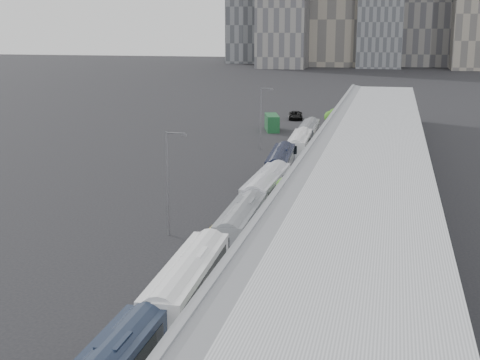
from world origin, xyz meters
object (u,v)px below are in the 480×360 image
(bus_7, at_px, (309,135))
(suv, at_px, (296,115))
(street_lamp_far, at_px, (262,115))
(bus_2, at_px, (188,291))
(bus_4, at_px, (267,194))
(street_lamp_near, at_px, (169,177))
(shipping_container, at_px, (272,123))
(bus_5, at_px, (281,167))
(bus_3, at_px, (242,227))
(bus_6, at_px, (300,148))

(bus_7, bearing_deg, suv, 100.61)
(street_lamp_far, bearing_deg, bus_2, -83.50)
(bus_4, relative_size, street_lamp_near, 1.40)
(bus_7, distance_m, shipping_container, 15.19)
(bus_7, height_order, street_lamp_far, street_lamp_far)
(bus_5, height_order, shipping_container, bus_5)
(bus_5, xyz_separation_m, street_lamp_near, (-6.24, -25.30, 4.00))
(bus_7, xyz_separation_m, street_lamp_near, (-6.44, -52.13, 4.07))
(bus_3, distance_m, bus_4, 12.23)
(bus_7, distance_m, street_lamp_far, 10.35)
(bus_6, height_order, street_lamp_far, street_lamp_far)
(bus_3, height_order, street_lamp_near, street_lamp_near)
(bus_6, xyz_separation_m, street_lamp_far, (-6.85, 5.85, 3.99))
(bus_4, relative_size, suv, 2.25)
(bus_4, distance_m, bus_5, 14.25)
(bus_6, relative_size, shipping_container, 1.91)
(suv, bearing_deg, street_lamp_near, -98.78)
(shipping_container, height_order, suv, shipping_container)
(bus_3, distance_m, suv, 82.37)
(bus_2, height_order, bus_4, bus_2)
(bus_2, distance_m, bus_5, 41.84)
(bus_3, relative_size, bus_4, 0.95)
(bus_5, relative_size, bus_6, 1.02)
(bus_3, bearing_deg, street_lamp_near, 169.75)
(bus_7, height_order, suv, bus_7)
(bus_2, height_order, shipping_container, bus_2)
(street_lamp_near, relative_size, shipping_container, 1.44)
(bus_6, distance_m, street_lamp_far, 9.85)
(bus_2, height_order, suv, bus_2)
(bus_6, distance_m, shipping_container, 26.82)
(bus_3, height_order, bus_7, bus_3)
(bus_4, bearing_deg, bus_6, 91.95)
(bus_6, relative_size, suv, 2.13)
(bus_5, bearing_deg, shipping_container, 97.80)
(bus_4, distance_m, bus_6, 28.32)
(bus_4, distance_m, street_lamp_far, 35.14)
(bus_2, xyz_separation_m, street_lamp_far, (-7.04, 61.78, 3.89))
(bus_6, bearing_deg, bus_7, 88.68)
(bus_5, distance_m, bus_6, 14.10)
(bus_3, relative_size, bus_7, 1.03)
(bus_3, xyz_separation_m, street_lamp_near, (-7.20, 1.15, 4.02))
(bus_4, bearing_deg, bus_2, -89.21)
(street_lamp_far, relative_size, shipping_container, 1.43)
(bus_2, bearing_deg, street_lamp_far, 94.38)
(bus_7, bearing_deg, shipping_container, 121.99)
(bus_5, height_order, street_lamp_near, street_lamp_near)
(bus_3, relative_size, bus_6, 1.00)
(bus_4, xyz_separation_m, shipping_container, (-9.11, 53.68, -0.21))
(street_lamp_near, xyz_separation_m, suv, (0.09, 80.91, -4.77))
(bus_3, xyz_separation_m, bus_5, (-0.97, 26.45, 0.02))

